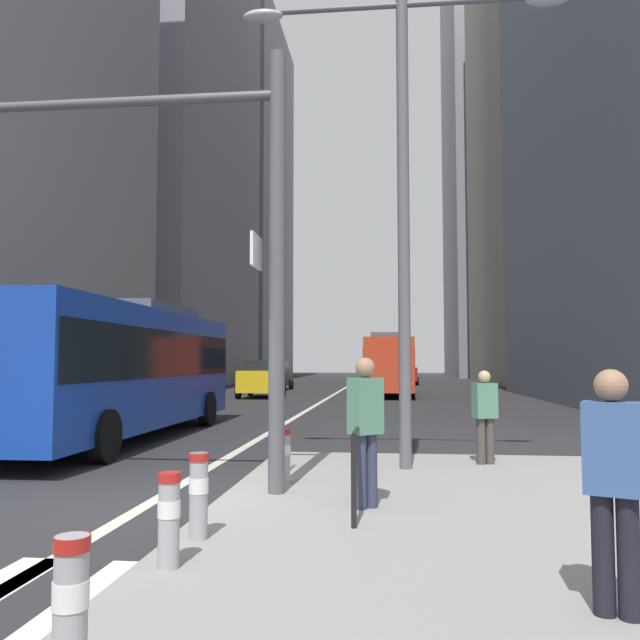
% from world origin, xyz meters
% --- Properties ---
extents(ground_plane, '(160.00, 160.00, 0.00)m').
position_xyz_m(ground_plane, '(0.00, 20.00, 0.00)').
color(ground_plane, '#28282B').
extents(median_island, '(9.00, 10.00, 0.15)m').
position_xyz_m(median_island, '(5.50, -1.00, 0.07)').
color(median_island, gray).
rests_on(median_island, ground).
extents(lane_centre_line, '(0.20, 80.00, 0.01)m').
position_xyz_m(lane_centre_line, '(0.00, 30.00, 0.01)').
color(lane_centre_line, beige).
rests_on(lane_centre_line, ground).
extents(office_tower_left_mid, '(12.27, 23.96, 51.25)m').
position_xyz_m(office_tower_left_mid, '(-16.00, 42.54, 25.63)').
color(office_tower_left_mid, gray).
rests_on(office_tower_left_mid, ground).
extents(office_tower_left_far, '(11.09, 21.97, 45.24)m').
position_xyz_m(office_tower_left_far, '(-16.00, 70.55, 22.62)').
color(office_tower_left_far, gray).
rests_on(office_tower_left_far, ground).
extents(office_tower_right_mid, '(10.88, 22.08, 41.91)m').
position_xyz_m(office_tower_right_mid, '(17.00, 49.48, 20.96)').
color(office_tower_right_mid, gray).
rests_on(office_tower_right_mid, ground).
extents(office_tower_right_far, '(12.25, 19.37, 53.68)m').
position_xyz_m(office_tower_right_far, '(17.00, 73.98, 26.84)').
color(office_tower_right_far, gray).
rests_on(office_tower_right_far, ground).
extents(city_bus_blue_oncoming, '(2.76, 10.88, 3.40)m').
position_xyz_m(city_bus_blue_oncoming, '(-3.33, 6.66, 1.84)').
color(city_bus_blue_oncoming, '#14389E').
rests_on(city_bus_blue_oncoming, ground).
extents(city_bus_red_receding, '(2.94, 11.16, 3.40)m').
position_xyz_m(city_bus_red_receding, '(2.98, 28.41, 1.84)').
color(city_bus_red_receding, red).
rests_on(city_bus_red_receding, ground).
extents(car_oncoming_mid, '(2.05, 4.15, 1.94)m').
position_xyz_m(car_oncoming_mid, '(-3.55, 25.00, 0.99)').
color(car_oncoming_mid, gold).
rests_on(car_oncoming_mid, ground).
extents(car_receding_near, '(2.09, 4.13, 1.94)m').
position_xyz_m(car_receding_near, '(2.85, 47.33, 0.99)').
color(car_receding_near, '#B2A899').
rests_on(car_receding_near, ground).
extents(car_receding_far, '(2.16, 4.12, 1.94)m').
position_xyz_m(car_receding_far, '(4.39, 44.53, 0.99)').
color(car_receding_far, maroon).
rests_on(car_receding_far, ground).
extents(car_oncoming_far, '(2.15, 4.61, 1.94)m').
position_xyz_m(car_oncoming_far, '(-4.46, 33.47, 0.99)').
color(car_oncoming_far, black).
rests_on(car_oncoming_far, ground).
extents(traffic_signal_gantry, '(5.82, 0.65, 6.00)m').
position_xyz_m(traffic_signal_gantry, '(-0.24, 0.13, 4.10)').
color(traffic_signal_gantry, '#515156').
rests_on(traffic_signal_gantry, median_island).
extents(street_lamp_post, '(5.50, 0.32, 8.00)m').
position_xyz_m(street_lamp_post, '(3.43, 2.28, 5.28)').
color(street_lamp_post, '#56565B').
rests_on(street_lamp_post, median_island).
extents(bollard_front, '(0.20, 0.20, 0.81)m').
position_xyz_m(bollard_front, '(1.49, -5.00, 0.60)').
color(bollard_front, '#99999E').
rests_on(bollard_front, median_island).
extents(bollard_left, '(0.20, 0.20, 0.80)m').
position_xyz_m(bollard_left, '(1.32, -2.99, 0.60)').
color(bollard_left, '#99999E').
rests_on(bollard_left, median_island).
extents(bollard_right, '(0.20, 0.20, 0.84)m').
position_xyz_m(bollard_right, '(1.31, -2.11, 0.62)').
color(bollard_right, '#99999E').
rests_on(bollard_right, median_island).
extents(bollard_back, '(0.20, 0.20, 0.77)m').
position_xyz_m(bollard_back, '(1.67, 0.83, 0.58)').
color(bollard_back, '#99999E').
rests_on(bollard_back, median_island).
extents(pedestrian_railing, '(0.06, 4.02, 0.98)m').
position_xyz_m(pedestrian_railing, '(2.80, 0.46, 0.87)').
color(pedestrian_railing, black).
rests_on(pedestrian_railing, median_island).
extents(pedestrian_waiting, '(0.45, 0.43, 1.78)m').
position_xyz_m(pedestrian_waiting, '(2.89, -0.60, 1.15)').
color(pedestrian_waiting, '#2D334C').
rests_on(pedestrian_waiting, median_island).
extents(pedestrian_walking, '(0.44, 0.35, 1.58)m').
position_xyz_m(pedestrian_walking, '(4.79, 2.90, 1.02)').
color(pedestrian_walking, '#423D38').
rests_on(pedestrian_walking, median_island).
extents(pedestrian_far, '(0.44, 0.37, 1.68)m').
position_xyz_m(pedestrian_far, '(4.71, -3.66, 1.08)').
color(pedestrian_far, black).
rests_on(pedestrian_far, median_island).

